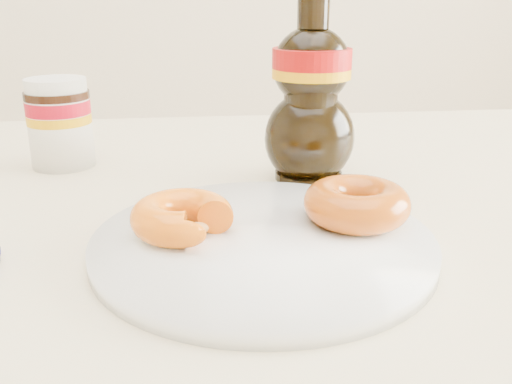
{
  "coord_description": "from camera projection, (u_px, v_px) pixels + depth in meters",
  "views": [
    {
      "loc": [
        0.03,
        -0.43,
        0.96
      ],
      "look_at": [
        0.08,
        0.05,
        0.79
      ],
      "focal_mm": 40.0,
      "sensor_mm": 36.0,
      "label": 1
    }
  ],
  "objects": [
    {
      "name": "dining_table",
      "position": [
        170.0,
        286.0,
        0.59
      ],
      "size": [
        1.4,
        0.9,
        0.75
      ],
      "color": "beige",
      "rests_on": "ground"
    },
    {
      "name": "syrup_bottle",
      "position": [
        311.0,
        92.0,
        0.63
      ],
      "size": [
        0.12,
        0.11,
        0.2
      ],
      "primitive_type": null,
      "rotation": [
        0.0,
        0.0,
        -0.25
      ],
      "color": "black",
      "rests_on": "dining_table"
    },
    {
      "name": "donut_whole",
      "position": [
        357.0,
        203.0,
        0.5
      ],
      "size": [
        0.11,
        0.11,
        0.03
      ],
      "primitive_type": "torus",
      "rotation": [
        0.0,
        0.0,
        0.27
      ],
      "color": "#A53C0A",
      "rests_on": "plate"
    },
    {
      "name": "donut_bitten",
      "position": [
        182.0,
        217.0,
        0.47
      ],
      "size": [
        0.09,
        0.09,
        0.03
      ],
      "primitive_type": "torus",
      "rotation": [
        0.0,
        0.0,
        -0.1
      ],
      "color": "orange",
      "rests_on": "plate"
    },
    {
      "name": "nutella_jar",
      "position": [
        59.0,
        119.0,
        0.69
      ],
      "size": [
        0.08,
        0.08,
        0.11
      ],
      "rotation": [
        0.0,
        0.0,
        -0.28
      ],
      "color": "white",
      "rests_on": "dining_table"
    },
    {
      "name": "plate",
      "position": [
        263.0,
        243.0,
        0.47
      ],
      "size": [
        0.28,
        0.28,
        0.01
      ],
      "color": "white",
      "rests_on": "dining_table"
    }
  ]
}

